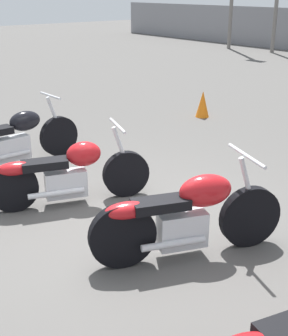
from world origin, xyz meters
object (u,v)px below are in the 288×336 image
object	(u,v)px
motorcycle_slot_0	(13,139)
traffic_cone_near	(203,104)
motorcycle_slot_1	(67,173)

from	to	relation	value
motorcycle_slot_0	traffic_cone_near	distance (m)	4.31
motorcycle_slot_1	traffic_cone_near	xyz separation A→B (m)	(-1.97, 4.33, -0.13)
motorcycle_slot_1	traffic_cone_near	bearing A→B (deg)	134.37
motorcycle_slot_0	motorcycle_slot_1	distance (m)	1.67
motorcycle_slot_0	motorcycle_slot_1	xyz separation A→B (m)	(1.67, -0.03, -0.02)
motorcycle_slot_1	traffic_cone_near	distance (m)	4.76
motorcycle_slot_0	motorcycle_slot_1	world-z (taller)	motorcycle_slot_0
motorcycle_slot_0	traffic_cone_near	bearing A→B (deg)	92.79
motorcycle_slot_0	traffic_cone_near	size ratio (longest dim) A/B	3.84
motorcycle_slot_0	traffic_cone_near	xyz separation A→B (m)	(-0.30, 4.30, -0.15)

